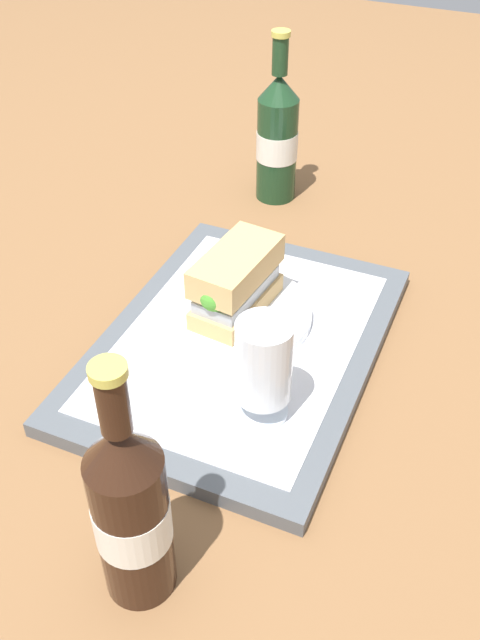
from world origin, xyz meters
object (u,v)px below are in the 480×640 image
(second_bottle, at_px, (277,137))
(sandwich, at_px, (235,283))
(plate, at_px, (237,313))
(beer_glass, at_px, (264,368))
(beer_bottle, at_px, (131,510))

(second_bottle, bearing_deg, sandwich, 12.70)
(plate, bearing_deg, second_bottle, -167.12)
(beer_glass, bearing_deg, second_bottle, -160.57)
(sandwich, xyz_separation_m, second_bottle, (-0.34, -0.08, 0.03))
(plate, relative_size, beer_glass, 1.52)
(plate, distance_m, beer_bottle, 0.37)
(beer_glass, bearing_deg, beer_bottle, -8.50)
(plate, xyz_separation_m, second_bottle, (-0.34, -0.08, 0.08))
(plate, xyz_separation_m, beer_bottle, (0.35, 0.06, 0.08))
(beer_glass, relative_size, beer_bottle, 0.47)
(second_bottle, bearing_deg, beer_glass, 19.43)
(beer_bottle, height_order, second_bottle, same)
(plate, distance_m, beer_glass, 0.18)
(sandwich, xyz_separation_m, beer_glass, (0.14, 0.09, 0.01))
(beer_glass, bearing_deg, plate, -146.78)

